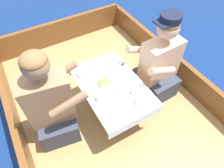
% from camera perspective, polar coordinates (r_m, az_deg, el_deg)
% --- Properties ---
extents(ground_plane, '(60.00, 60.00, 0.00)m').
position_cam_1_polar(ground_plane, '(2.57, -0.98, -9.52)').
color(ground_plane, navy).
extents(boat_deck, '(1.99, 2.83, 0.30)m').
position_cam_1_polar(boat_deck, '(2.44, -1.02, -7.73)').
color(boat_deck, '#A87F4C').
rests_on(boat_deck, ground_plane).
extents(gunwale_port, '(0.06, 2.83, 0.30)m').
position_cam_1_polar(gunwale_port, '(2.13, -24.99, -13.58)').
color(gunwale_port, brown).
rests_on(gunwale_port, boat_deck).
extents(gunwale_starboard, '(0.06, 2.83, 0.30)m').
position_cam_1_polar(gunwale_starboard, '(2.64, 17.46, 5.08)').
color(gunwale_starboard, brown).
rests_on(gunwale_starboard, boat_deck).
extents(bow_coaming, '(1.87, 0.06, 0.35)m').
position_cam_1_polar(bow_coaming, '(3.15, -14.05, 14.55)').
color(bow_coaming, brown).
rests_on(bow_coaming, boat_deck).
extents(cockpit_table, '(0.57, 0.86, 0.42)m').
position_cam_1_polar(cockpit_table, '(1.97, 0.00, -1.25)').
color(cockpit_table, '#B2B2B7').
rests_on(cockpit_table, boat_deck).
extents(person_port, '(0.57, 0.52, 1.03)m').
position_cam_1_polar(person_port, '(1.88, -16.81, -5.81)').
color(person_port, '#333847').
rests_on(person_port, boat_deck).
extents(person_starboard, '(0.53, 0.45, 1.01)m').
position_cam_1_polar(person_starboard, '(2.21, 13.20, 5.26)').
color(person_starboard, '#333847').
rests_on(person_starboard, boat_deck).
extents(plate_sandwich, '(0.21, 0.21, 0.01)m').
position_cam_1_polar(plate_sandwich, '(1.95, -2.26, 0.14)').
color(plate_sandwich, white).
rests_on(plate_sandwich, cockpit_table).
extents(plate_bread, '(0.18, 0.18, 0.01)m').
position_cam_1_polar(plate_bread, '(1.79, 0.91, -6.12)').
color(plate_bread, white).
rests_on(plate_bread, cockpit_table).
extents(sandwich, '(0.11, 0.09, 0.05)m').
position_cam_1_polar(sandwich, '(1.93, -2.28, 0.68)').
color(sandwich, tan).
rests_on(sandwich, plate_sandwich).
extents(bowl_port_near, '(0.11, 0.11, 0.04)m').
position_cam_1_polar(bowl_port_near, '(1.89, 3.30, -1.16)').
color(bowl_port_near, white).
rests_on(bowl_port_near, cockpit_table).
extents(bowl_starboard_near, '(0.13, 0.13, 0.04)m').
position_cam_1_polar(bowl_starboard_near, '(2.15, 0.37, 6.74)').
color(bowl_starboard_near, white).
rests_on(bowl_starboard_near, cockpit_table).
extents(bowl_center_far, '(0.12, 0.12, 0.04)m').
position_cam_1_polar(bowl_center_far, '(1.97, 5.61, 1.38)').
color(bowl_center_far, white).
rests_on(bowl_center_far, cockpit_table).
extents(bowl_port_far, '(0.14, 0.14, 0.04)m').
position_cam_1_polar(bowl_port_far, '(2.04, -7.92, 3.28)').
color(bowl_port_far, white).
rests_on(bowl_port_far, cockpit_table).
extents(coffee_cup_port, '(0.10, 0.07, 0.06)m').
position_cam_1_polar(coffee_cup_port, '(2.13, -4.20, 6.25)').
color(coffee_cup_port, white).
rests_on(coffee_cup_port, cockpit_table).
extents(coffee_cup_starboard, '(0.11, 0.08, 0.05)m').
position_cam_1_polar(coffee_cup_starboard, '(1.81, 8.09, -4.98)').
color(coffee_cup_starboard, white).
rests_on(coffee_cup_starboard, cockpit_table).
extents(tin_can, '(0.07, 0.07, 0.05)m').
position_cam_1_polar(tin_can, '(1.82, -3.67, -3.92)').
color(tin_can, silver).
rests_on(tin_can, cockpit_table).
extents(utensil_fork_starboard, '(0.13, 0.14, 0.00)m').
position_cam_1_polar(utensil_fork_starboard, '(1.86, 5.12, -3.71)').
color(utensil_fork_starboard, silver).
rests_on(utensil_fork_starboard, cockpit_table).
extents(utensil_knife_starboard, '(0.11, 0.14, 0.00)m').
position_cam_1_polar(utensil_knife_starboard, '(1.98, 2.58, 1.10)').
color(utensil_knife_starboard, silver).
rests_on(utensil_knife_starboard, cockpit_table).
extents(utensil_fork_port, '(0.15, 0.12, 0.00)m').
position_cam_1_polar(utensil_fork_port, '(2.10, 2.57, 4.71)').
color(utensil_fork_port, silver).
rests_on(utensil_fork_port, cockpit_table).
extents(utensil_spoon_starboard, '(0.17, 0.06, 0.01)m').
position_cam_1_polar(utensil_spoon_starboard, '(2.06, 2.94, 3.56)').
color(utensil_spoon_starboard, silver).
rests_on(utensil_spoon_starboard, cockpit_table).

